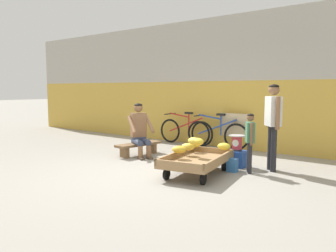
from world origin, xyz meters
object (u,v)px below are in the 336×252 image
(weighing_scale, at_px, (237,143))
(bicycle_far_left, at_px, (217,134))
(banana_cart, at_px, (197,161))
(customer_adult, at_px, (273,117))
(vendor_seated, at_px, (140,130))
(shopping_bag, at_px, (232,165))
(bicycle_near_left, at_px, (185,131))
(sign_board, at_px, (235,131))
(customer_child, at_px, (250,137))
(low_bench, at_px, (139,146))
(plastic_crate, at_px, (236,159))

(weighing_scale, height_order, bicycle_far_left, bicycle_far_left)
(banana_cart, bearing_deg, customer_adult, 50.66)
(vendor_seated, bearing_deg, shopping_bag, -1.53)
(shopping_bag, bearing_deg, weighing_scale, 107.34)
(bicycle_near_left, bearing_deg, shopping_bag, -39.40)
(sign_board, xyz_separation_m, customer_child, (1.29, -2.04, 0.20))
(vendor_seated, height_order, customer_child, vendor_seated)
(banana_cart, height_order, sign_board, sign_board)
(banana_cart, xyz_separation_m, bicycle_far_left, (-1.06, 2.52, 0.11))
(customer_child, bearing_deg, sign_board, 122.43)
(bicycle_near_left, bearing_deg, weighing_scale, -34.19)
(vendor_seated, xyz_separation_m, bicycle_near_left, (-0.11, 1.88, -0.21))
(bicycle_near_left, distance_m, customer_child, 3.22)
(banana_cart, xyz_separation_m, weighing_scale, (0.24, 0.98, 0.21))
(bicycle_far_left, distance_m, shopping_bag, 2.44)
(vendor_seated, bearing_deg, bicycle_far_left, 66.96)
(customer_child, bearing_deg, banana_cart, -134.31)
(low_bench, relative_size, weighing_scale, 3.77)
(banana_cart, height_order, vendor_seated, vendor_seated)
(weighing_scale, xyz_separation_m, shopping_bag, (0.13, -0.43, -0.33))
(sign_board, bearing_deg, vendor_seated, -120.39)
(plastic_crate, xyz_separation_m, bicycle_near_left, (-2.23, 1.51, 0.20))
(customer_adult, bearing_deg, customer_child, -119.66)
(customer_adult, bearing_deg, bicycle_far_left, 143.36)
(vendor_seated, height_order, bicycle_far_left, vendor_seated)
(plastic_crate, distance_m, weighing_scale, 0.30)
(vendor_seated, relative_size, customer_child, 1.11)
(weighing_scale, height_order, shopping_bag, weighing_scale)
(vendor_seated, relative_size, weighing_scale, 3.80)
(weighing_scale, relative_size, bicycle_far_left, 0.18)
(bicycle_near_left, xyz_separation_m, sign_board, (1.33, 0.20, 0.08))
(sign_board, bearing_deg, banana_cart, -76.47)
(vendor_seated, height_order, plastic_crate, vendor_seated)
(weighing_scale, height_order, sign_board, sign_board)
(customer_adult, height_order, shopping_bag, customer_adult)
(bicycle_far_left, height_order, customer_adult, customer_adult)
(plastic_crate, distance_m, shopping_bag, 0.45)
(sign_board, bearing_deg, shopping_bag, -64.45)
(bicycle_near_left, bearing_deg, plastic_crate, -34.17)
(plastic_crate, height_order, customer_adult, customer_adult)
(sign_board, bearing_deg, customer_child, -57.57)
(customer_child, bearing_deg, low_bench, -179.98)
(plastic_crate, relative_size, customer_child, 0.35)
(banana_cart, distance_m, weighing_scale, 1.03)
(low_bench, height_order, plastic_crate, plastic_crate)
(vendor_seated, height_order, sign_board, vendor_seated)
(low_bench, xyz_separation_m, vendor_seated, (0.08, -0.04, 0.37))
(weighing_scale, height_order, customer_child, customer_child)
(banana_cart, height_order, weighing_scale, weighing_scale)
(bicycle_near_left, distance_m, shopping_bag, 3.06)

